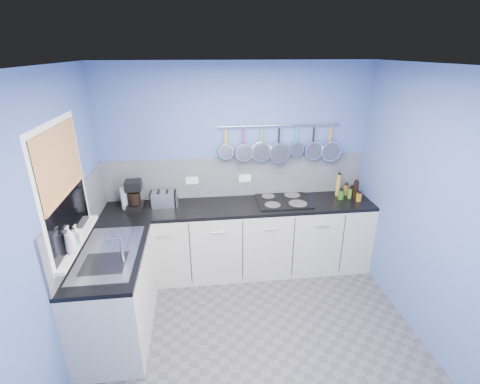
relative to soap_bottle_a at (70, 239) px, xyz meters
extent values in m
cube|color=#47474C|center=(1.53, -0.10, -1.18)|extent=(3.20, 3.00, 0.02)
cube|color=white|center=(1.53, -0.10, 1.34)|extent=(3.20, 3.00, 0.02)
cube|color=#465EA0|center=(1.53, 1.41, 0.08)|extent=(3.20, 0.02, 2.50)
cube|color=#465EA0|center=(-0.08, -0.10, 0.08)|extent=(0.02, 3.00, 2.50)
cube|color=#465EA0|center=(3.14, -0.10, 0.08)|extent=(0.02, 3.00, 2.50)
cube|color=#9C9FA8|center=(1.53, 1.39, -0.02)|extent=(3.20, 0.02, 0.50)
cube|color=#9C9FA8|center=(-0.06, 0.50, -0.02)|extent=(0.02, 1.80, 0.50)
cube|color=#BBB6A8|center=(1.53, 1.10, -0.74)|extent=(3.20, 0.60, 0.86)
cube|color=black|center=(1.53, 1.10, -0.29)|extent=(3.20, 0.60, 0.04)
cube|color=#BBB6A8|center=(0.23, 0.20, -0.74)|extent=(0.60, 1.20, 0.86)
cube|color=black|center=(0.23, 0.20, -0.29)|extent=(0.60, 1.20, 0.04)
cube|color=white|center=(-0.05, 0.20, 0.38)|extent=(0.01, 1.00, 1.10)
cube|color=black|center=(-0.04, 0.20, 0.38)|extent=(0.01, 0.90, 1.00)
cube|color=#CB8053|center=(-0.03, 0.20, 0.61)|extent=(0.01, 0.90, 0.55)
cube|color=white|center=(-0.02, 0.20, -0.13)|extent=(0.10, 0.98, 0.03)
cube|color=silver|center=(0.23, 0.20, -0.27)|extent=(0.50, 0.95, 0.01)
cube|color=white|center=(0.98, 1.37, -0.04)|extent=(0.15, 0.01, 0.09)
cube|color=white|center=(1.63, 1.37, -0.04)|extent=(0.15, 0.01, 0.09)
cylinder|color=silver|center=(2.03, 1.35, 0.61)|extent=(1.45, 0.02, 0.02)
imported|color=white|center=(0.00, 0.00, 0.00)|extent=(0.09, 0.09, 0.24)
imported|color=white|center=(0.00, 0.15, -0.03)|extent=(0.08, 0.08, 0.17)
cylinder|color=white|center=(0.22, 1.15, -0.14)|extent=(0.11, 0.11, 0.25)
cube|color=silver|center=(0.64, 1.17, -0.18)|extent=(0.28, 0.18, 0.18)
cylinder|color=silver|center=(0.77, 1.17, -0.21)|extent=(0.09, 0.09, 0.12)
cube|color=black|center=(2.07, 1.15, -0.26)|extent=(0.63, 0.56, 0.01)
cylinder|color=black|center=(2.98, 1.23, -0.22)|extent=(0.06, 0.06, 0.11)
cylinder|color=brown|center=(2.89, 1.23, -0.20)|extent=(0.06, 0.06, 0.13)
cylinder|color=olive|center=(2.79, 1.23, -0.13)|extent=(0.06, 0.06, 0.28)
cylinder|color=black|center=(2.97, 1.13, -0.16)|extent=(0.06, 0.06, 0.21)
cylinder|color=#3F721E|center=(2.90, 1.13, -0.21)|extent=(0.05, 0.05, 0.12)
cylinder|color=#265919|center=(2.79, 1.12, -0.21)|extent=(0.07, 0.07, 0.11)
cylinder|color=#8C5914|center=(2.98, 1.03, -0.22)|extent=(0.07, 0.07, 0.10)
camera|label=1|loc=(1.08, -2.62, 1.44)|focal=26.00mm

